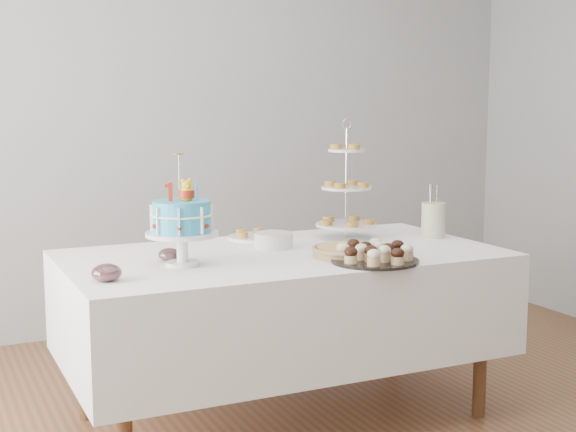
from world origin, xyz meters
name	(u,v)px	position (x,y,z in m)	size (l,w,h in m)	color
walls	(314,123)	(0.00, 0.00, 1.35)	(5.04, 4.04, 2.70)	#95989A
table	(283,302)	(0.00, 0.30, 0.54)	(1.92, 1.02, 0.77)	silver
birthday_cake	(182,236)	(-0.49, 0.21, 0.89)	(0.30, 0.30, 0.46)	white
cupcake_tray	(375,253)	(0.25, -0.06, 0.81)	(0.37, 0.37, 0.08)	black
pie	(346,251)	(0.20, 0.09, 0.80)	(0.30, 0.30, 0.05)	#A97F5B
tiered_stand	(346,188)	(0.44, 0.52, 1.01)	(0.30, 0.30, 0.59)	silver
plate_stack	(274,240)	(0.01, 0.42, 0.80)	(0.18, 0.18, 0.07)	white
pastry_plate	(255,235)	(0.03, 0.69, 0.79)	(0.27, 0.27, 0.04)	white
jam_bowl_a	(107,273)	(-0.84, 0.06, 0.80)	(0.11, 0.11, 0.07)	silver
jam_bowl_b	(169,255)	(-0.52, 0.33, 0.80)	(0.09, 0.09, 0.05)	silver
utensil_pitcher	(433,219)	(0.84, 0.35, 0.86)	(0.12, 0.12, 0.26)	silver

